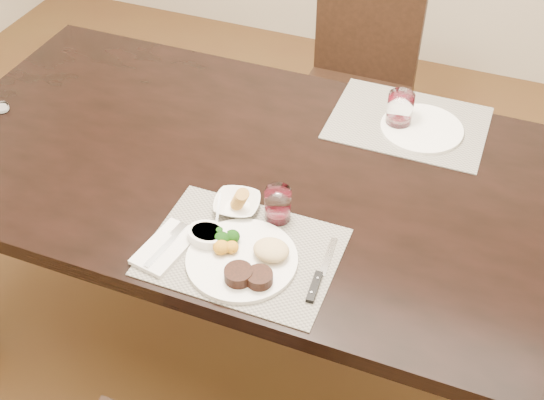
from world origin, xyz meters
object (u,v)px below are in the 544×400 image
at_px(dinner_plate, 246,259).
at_px(cracker_bowl, 237,204).
at_px(chair_far, 357,76).
at_px(far_plate, 422,129).
at_px(steak_knife, 318,279).
at_px(wine_glass_near, 278,206).

bearing_deg(dinner_plate, cracker_bowl, 104.87).
xyz_separation_m(chair_far, far_plate, (0.35, -0.60, 0.26)).
distance_m(chair_far, steak_knife, 1.32).
relative_size(steak_knife, far_plate, 0.89).
xyz_separation_m(steak_knife, cracker_bowl, (-0.27, 0.16, 0.01)).
xyz_separation_m(chair_far, wine_glass_near, (0.08, -1.11, 0.29)).
bearing_deg(wine_glass_near, cracker_bowl, -176.75).
height_order(wine_glass_near, far_plate, wine_glass_near).
distance_m(chair_far, far_plate, 0.74).
xyz_separation_m(dinner_plate, wine_glass_near, (0.01, 0.17, 0.03)).
xyz_separation_m(chair_far, dinner_plate, (0.07, -1.28, 0.27)).
bearing_deg(chair_far, wine_glass_near, -85.64).
distance_m(steak_knife, far_plate, 0.67).
height_order(chair_far, dinner_plate, chair_far).
xyz_separation_m(dinner_plate, cracker_bowl, (-0.10, 0.17, 0.00)).
bearing_deg(chair_far, cracker_bowl, -91.34).
relative_size(steak_knife, cracker_bowl, 1.57).
height_order(dinner_plate, wine_glass_near, wine_glass_near).
bearing_deg(chair_far, steak_knife, -78.96).
distance_m(chair_far, cracker_bowl, 1.14).
relative_size(wine_glass_near, far_plate, 0.38).
xyz_separation_m(steak_knife, far_plate, (0.10, 0.67, 0.00)).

